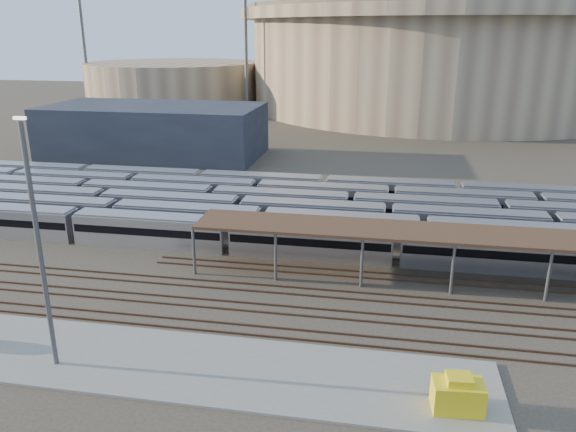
# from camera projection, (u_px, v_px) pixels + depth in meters

# --- Properties ---
(ground) EXTENTS (420.00, 420.00, 0.00)m
(ground) POSITION_uv_depth(u_px,v_px,m) (268.00, 285.00, 55.75)
(ground) COLOR #383026
(ground) RESTS_ON ground
(apron) EXTENTS (50.00, 9.00, 0.20)m
(apron) POSITION_uv_depth(u_px,v_px,m) (161.00, 363.00, 42.57)
(apron) COLOR gray
(apron) RESTS_ON ground
(subway_trains) EXTENTS (125.89, 23.90, 3.60)m
(subway_trains) POSITION_uv_depth(u_px,v_px,m) (279.00, 210.00, 72.88)
(subway_trains) COLOR silver
(subway_trains) RESTS_ON ground
(inspection_shed) EXTENTS (60.30, 6.00, 5.30)m
(inspection_shed) POSITION_uv_depth(u_px,v_px,m) (498.00, 238.00, 54.17)
(inspection_shed) COLOR #535458
(inspection_shed) RESTS_ON ground
(empty_tracks) EXTENTS (170.00, 9.62, 0.18)m
(empty_tracks) POSITION_uv_depth(u_px,v_px,m) (256.00, 307.00, 51.06)
(empty_tracks) COLOR #4C3323
(empty_tracks) RESTS_ON ground
(stadium) EXTENTS (124.00, 124.00, 32.50)m
(stadium) POSITION_uv_depth(u_px,v_px,m) (439.00, 55.00, 176.97)
(stadium) COLOR tan
(stadium) RESTS_ON ground
(secondary_arena) EXTENTS (56.00, 56.00, 14.00)m
(secondary_arena) POSITION_uv_depth(u_px,v_px,m) (174.00, 84.00, 185.09)
(secondary_arena) COLOR tan
(secondary_arena) RESTS_ON ground
(service_building) EXTENTS (42.00, 20.00, 10.00)m
(service_building) POSITION_uv_depth(u_px,v_px,m) (154.00, 131.00, 111.46)
(service_building) COLOR #1E232D
(service_building) RESTS_ON ground
(floodlight_0) EXTENTS (4.00, 1.00, 38.40)m
(floodlight_0) POSITION_uv_depth(u_px,v_px,m) (246.00, 43.00, 157.00)
(floodlight_0) COLOR #535458
(floodlight_0) RESTS_ON ground
(floodlight_1) EXTENTS (4.00, 1.00, 38.40)m
(floodlight_1) POSITION_uv_depth(u_px,v_px,m) (84.00, 41.00, 175.69)
(floodlight_1) COLOR #535458
(floodlight_1) RESTS_ON ground
(floodlight_3) EXTENTS (4.00, 1.00, 38.40)m
(floodlight_3) POSITION_uv_depth(u_px,v_px,m) (335.00, 40.00, 200.27)
(floodlight_3) COLOR #535458
(floodlight_3) RESTS_ON ground
(yard_light_pole) EXTENTS (0.80, 0.36, 18.55)m
(yard_light_pole) POSITION_uv_depth(u_px,v_px,m) (39.00, 248.00, 39.39)
(yard_light_pole) COLOR #535458
(yard_light_pole) RESTS_ON apron
(yellow_equipment) EXTENTS (3.44, 2.32, 2.05)m
(yellow_equipment) POSITION_uv_depth(u_px,v_px,m) (458.00, 396.00, 36.91)
(yellow_equipment) COLOR yellow
(yellow_equipment) RESTS_ON apron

